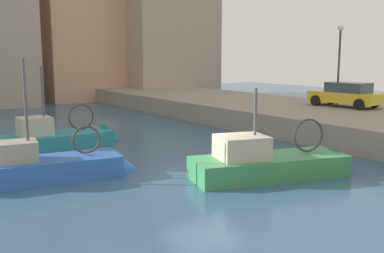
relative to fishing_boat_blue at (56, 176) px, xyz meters
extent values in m
plane|color=#335675|center=(4.50, -2.43, -0.10)|extent=(80.00, 80.00, 0.00)
cube|color=gray|center=(16.00, -2.43, 0.50)|extent=(9.00, 56.00, 1.20)
cube|color=#2D60B7|center=(-0.31, 0.05, -0.10)|extent=(5.28, 2.56, 1.50)
cone|color=#2D60B7|center=(2.53, -0.44, -0.10)|extent=(1.15, 1.69, 1.56)
cube|color=#9E7A51|center=(-0.31, 0.05, 0.57)|extent=(5.06, 2.39, 0.08)
cube|color=gray|center=(-1.24, 0.21, 0.97)|extent=(1.56, 1.29, 0.72)
cylinder|color=#4C4C51|center=(-0.83, 0.14, 2.32)|extent=(0.10, 0.10, 3.50)
torus|color=#3F3833|center=(1.09, -0.19, 1.19)|extent=(1.02, 0.25, 1.02)
cube|color=#388951|center=(6.22, -4.16, -0.10)|extent=(5.84, 3.39, 1.51)
cone|color=#388951|center=(9.21, -5.07, -0.10)|extent=(1.35, 1.86, 1.67)
cube|color=#9E7A51|center=(6.22, -4.16, 0.58)|extent=(5.58, 3.19, 0.08)
cube|color=#B7AD99|center=(5.18, -3.84, 1.03)|extent=(1.98, 1.81, 0.83)
cylinder|color=#4C4C51|center=(5.66, -3.98, 1.82)|extent=(0.10, 0.10, 2.48)
torus|color=#3F3833|center=(7.71, -4.61, 1.30)|extent=(1.20, 0.44, 1.23)
sphere|color=white|center=(4.93, -2.70, 0.12)|extent=(0.32, 0.32, 0.32)
cube|color=teal|center=(1.44, 5.29, -0.10)|extent=(5.78, 2.01, 1.32)
cone|color=teal|center=(4.67, 5.26, -0.10)|extent=(0.92, 1.77, 1.77)
cube|color=#896B4C|center=(1.44, 5.29, 0.49)|extent=(5.55, 1.85, 0.08)
cube|color=#B7AD99|center=(0.86, 5.30, 0.96)|extent=(1.41, 1.25, 0.86)
cylinder|color=#4C4C51|center=(1.28, 5.29, 2.09)|extent=(0.10, 0.10, 3.19)
torus|color=#3F3833|center=(3.05, 5.28, 1.23)|extent=(1.26, 0.09, 1.26)
sphere|color=white|center=(-0.28, 6.39, 0.09)|extent=(0.32, 0.32, 0.32)
cube|color=gold|center=(17.97, 1.18, 1.68)|extent=(1.95, 4.34, 0.62)
cube|color=#384756|center=(17.98, 0.97, 2.28)|extent=(1.62, 2.47, 0.58)
cylinder|color=black|center=(17.04, 2.57, 1.42)|extent=(0.26, 0.65, 0.64)
cylinder|color=black|center=(18.70, 2.68, 1.42)|extent=(0.26, 0.65, 0.64)
cylinder|color=black|center=(17.23, -0.31, 1.42)|extent=(0.26, 0.65, 0.64)
cylinder|color=black|center=(18.89, -0.20, 1.42)|extent=(0.26, 0.65, 0.64)
cylinder|color=#38383D|center=(17.50, 1.38, 3.35)|extent=(0.12, 0.12, 4.50)
sphere|color=#F2EACC|center=(17.50, 1.38, 5.75)|extent=(0.36, 0.36, 0.36)
cube|color=tan|center=(12.01, 26.30, 8.30)|extent=(8.60, 6.14, 16.81)
cube|color=#A39384|center=(19.33, 24.31, 8.67)|extent=(9.12, 8.46, 17.55)
camera|label=1|loc=(-4.70, -14.73, 4.14)|focal=40.85mm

